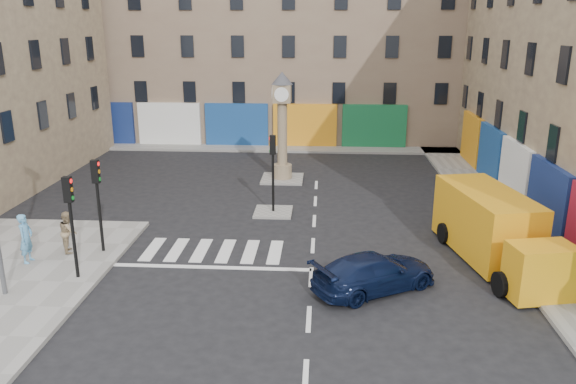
# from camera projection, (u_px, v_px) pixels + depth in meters

# --- Properties ---
(ground) EXTENTS (120.00, 120.00, 0.00)m
(ground) POSITION_uv_depth(u_px,v_px,m) (310.00, 290.00, 19.35)
(ground) COLOR black
(ground) RESTS_ON ground
(sidewalk_right) EXTENTS (2.60, 30.00, 0.15)m
(sidewalk_right) POSITION_uv_depth(u_px,v_px,m) (487.00, 203.00, 28.35)
(sidewalk_right) COLOR gray
(sidewalk_right) RESTS_ON ground
(sidewalk_far) EXTENTS (32.00, 2.40, 0.15)m
(sidewalk_far) POSITION_uv_depth(u_px,v_px,m) (263.00, 148.00, 40.77)
(sidewalk_far) COLOR gray
(sidewalk_far) RESTS_ON ground
(island_near) EXTENTS (1.80, 1.80, 0.12)m
(island_near) POSITION_uv_depth(u_px,v_px,m) (273.00, 212.00, 27.09)
(island_near) COLOR gray
(island_near) RESTS_ON ground
(island_far) EXTENTS (2.40, 2.40, 0.12)m
(island_far) POSITION_uv_depth(u_px,v_px,m) (282.00, 179.00, 32.82)
(island_far) COLOR gray
(island_far) RESTS_ON ground
(building_far) EXTENTS (32.00, 10.00, 17.00)m
(building_far) POSITION_uv_depth(u_px,v_px,m) (270.00, 27.00, 43.86)
(building_far) COLOR #816C56
(building_far) RESTS_ON ground
(traffic_light_left_near) EXTENTS (0.28, 0.22, 3.70)m
(traffic_light_left_near) POSITION_uv_depth(u_px,v_px,m) (70.00, 211.00, 19.28)
(traffic_light_left_near) COLOR black
(traffic_light_left_near) RESTS_ON sidewalk_left
(traffic_light_left_far) EXTENTS (0.28, 0.22, 3.70)m
(traffic_light_left_far) POSITION_uv_depth(u_px,v_px,m) (97.00, 191.00, 21.58)
(traffic_light_left_far) COLOR black
(traffic_light_left_far) RESTS_ON sidewalk_left
(traffic_light_island) EXTENTS (0.28, 0.22, 3.70)m
(traffic_light_island) POSITION_uv_depth(u_px,v_px,m) (273.00, 161.00, 26.36)
(traffic_light_island) COLOR black
(traffic_light_island) RESTS_ON island_near
(clock_pillar) EXTENTS (1.20, 1.20, 6.10)m
(clock_pillar) POSITION_uv_depth(u_px,v_px,m) (282.00, 120.00, 31.80)
(clock_pillar) COLOR tan
(clock_pillar) RESTS_ON island_far
(navy_sedan) EXTENTS (4.79, 3.91, 1.30)m
(navy_sedan) POSITION_uv_depth(u_px,v_px,m) (375.00, 272.00, 19.18)
(navy_sedan) COLOR black
(navy_sedan) RESTS_ON ground
(yellow_van) EXTENTS (3.54, 7.45, 2.61)m
(yellow_van) POSITION_uv_depth(u_px,v_px,m) (494.00, 230.00, 21.29)
(yellow_van) COLOR orange
(yellow_van) RESTS_ON ground
(pedestrian_blue) EXTENTS (0.46, 0.70, 1.90)m
(pedestrian_blue) POSITION_uv_depth(u_px,v_px,m) (26.00, 238.00, 20.98)
(pedestrian_blue) COLOR #5494C0
(pedestrian_blue) RESTS_ON sidewalk_left
(pedestrian_tan) EXTENTS (0.91, 1.00, 1.65)m
(pedestrian_tan) POSITION_uv_depth(u_px,v_px,m) (68.00, 232.00, 21.99)
(pedestrian_tan) COLOR #927B5A
(pedestrian_tan) RESTS_ON sidewalk_left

